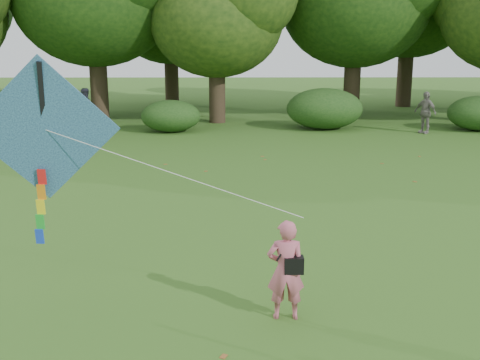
{
  "coord_description": "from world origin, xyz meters",
  "views": [
    {
      "loc": [
        -1.11,
        -9.67,
        4.39
      ],
      "look_at": [
        -1.02,
        2.0,
        1.5
      ],
      "focal_mm": 45.0,
      "sensor_mm": 36.0,
      "label": 1
    }
  ],
  "objects_px": {
    "bystander_left": "(87,110)",
    "man_kite_flyer": "(286,270)",
    "bystander_right": "(425,112)",
    "flying_kite": "(44,132)"
  },
  "relations": [
    {
      "from": "man_kite_flyer",
      "to": "bystander_right",
      "type": "distance_m",
      "value": 19.22
    },
    {
      "from": "man_kite_flyer",
      "to": "bystander_right",
      "type": "xyz_separation_m",
      "value": [
        7.59,
        17.66,
        0.12
      ]
    },
    {
      "from": "bystander_left",
      "to": "man_kite_flyer",
      "type": "bearing_deg",
      "value": -93.04
    },
    {
      "from": "man_kite_flyer",
      "to": "flying_kite",
      "type": "relative_size",
      "value": 0.3
    },
    {
      "from": "man_kite_flyer",
      "to": "bystander_left",
      "type": "xyz_separation_m",
      "value": [
        -7.44,
        18.32,
        0.16
      ]
    },
    {
      "from": "flying_kite",
      "to": "man_kite_flyer",
      "type": "bearing_deg",
      "value": -14.04
    },
    {
      "from": "bystander_right",
      "to": "man_kite_flyer",
      "type": "bearing_deg",
      "value": -61.88
    },
    {
      "from": "bystander_left",
      "to": "flying_kite",
      "type": "height_order",
      "value": "flying_kite"
    },
    {
      "from": "man_kite_flyer",
      "to": "flying_kite",
      "type": "xyz_separation_m",
      "value": [
        -3.87,
        0.97,
        2.0
      ]
    },
    {
      "from": "bystander_right",
      "to": "flying_kite",
      "type": "height_order",
      "value": "flying_kite"
    }
  ]
}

